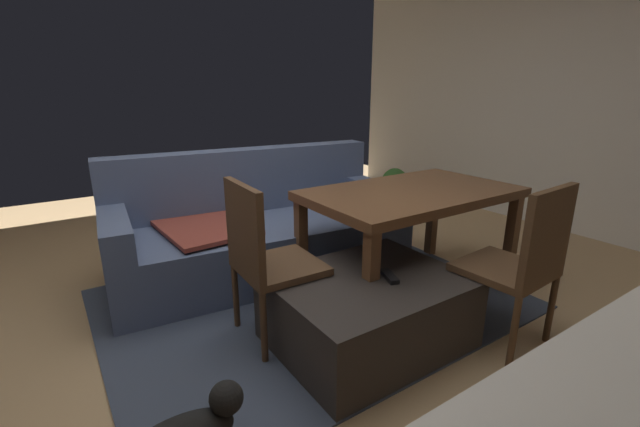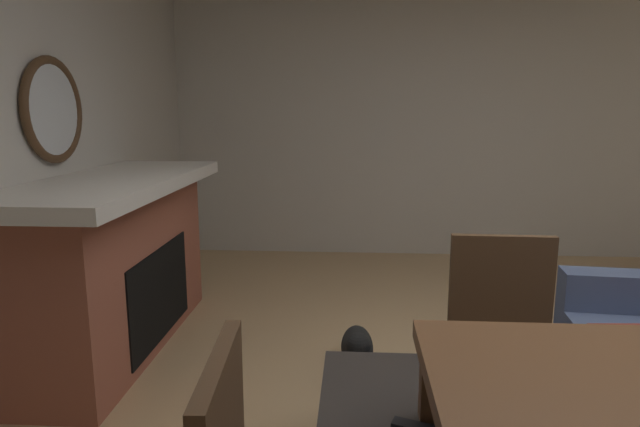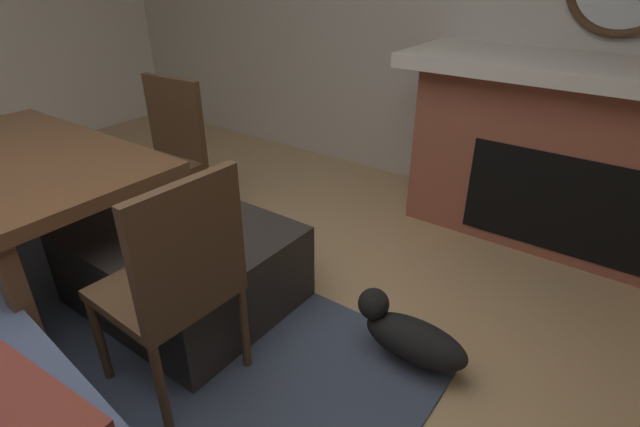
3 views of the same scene
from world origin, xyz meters
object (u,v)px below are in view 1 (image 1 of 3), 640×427
Objects in this scene: couch at (259,231)px; tv_remote at (389,276)px; ottoman_coffee_table at (367,311)px; dining_chair_west at (264,254)px; dining_chair_south at (522,259)px; dining_table at (411,202)px; potted_plant at (394,186)px.

couch reaches higher than tv_remote.
ottoman_coffee_table is 0.65m from dining_chair_west.
dining_chair_west is at bearing -113.33° from couch.
tv_remote is at bearing -83.63° from couch.
couch is 1.88m from dining_chair_south.
potted_plant is at bearing 48.94° from dining_table.
dining_chair_south is (0.66, -0.47, 0.32)m from ottoman_coffee_table.
dining_table is (0.66, 0.35, 0.45)m from ottoman_coffee_table.
couch is 1.59× the size of dining_table.
tv_remote is 0.75m from dining_table.
couch is at bearing 128.37° from dining_table.
potted_plant is (2.14, 0.73, -0.06)m from couch.
dining_chair_west is 1.96× the size of potted_plant.
couch is 1.20m from dining_table.
tv_remote is (0.15, -1.33, 0.10)m from couch.
dining_chair_south is at bearing -89.59° from dining_table.
dining_chair_west is at bearing 141.85° from ottoman_coffee_table.
dining_chair_west reaches higher than tv_remote.
couch is 2.27m from potted_plant.
dining_chair_south is 2.85m from potted_plant.
dining_chair_west is (-0.54, 0.42, 0.11)m from tv_remote.
dining_chair_south is (0.58, -0.40, 0.11)m from tv_remote.
couch is 1.00m from dining_chair_west.
dining_chair_west is 1.38m from dining_chair_south.
ottoman_coffee_table is 0.24m from tv_remote.
dining_chair_west is (-0.45, 0.35, 0.32)m from ottoman_coffee_table.
couch is 1.34m from tv_remote.
dining_chair_west is at bearing 162.19° from tv_remote.
dining_table reaches higher than potted_plant.
couch is 1.26m from ottoman_coffee_table.
dining_table is 1.54× the size of dining_chair_west.
dining_chair_south is (0.72, -1.72, 0.20)m from couch.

